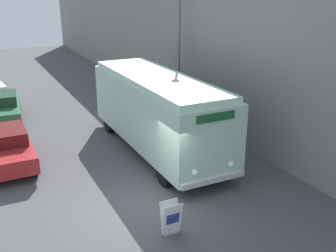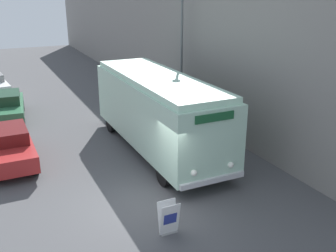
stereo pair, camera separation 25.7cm
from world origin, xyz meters
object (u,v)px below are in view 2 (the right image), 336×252
object	(u,v)px
parked_car_near	(9,146)
parked_car_mid	(5,106)
vintage_bus	(158,109)
streetlamp	(182,28)
sign_board	(169,218)

from	to	relation	value
parked_car_near	parked_car_mid	size ratio (longest dim) A/B	0.96
vintage_bus	parked_car_near	bearing A→B (deg)	167.89
vintage_bus	streetlamp	world-z (taller)	streetlamp
parked_car_mid	vintage_bus	bearing A→B (deg)	-46.09
sign_board	streetlamp	size ratio (longest dim) A/B	0.13
parked_car_near	sign_board	bearing A→B (deg)	-62.74
vintage_bus	parked_car_near	distance (m)	6.34
sign_board	parked_car_near	bearing A→B (deg)	117.57
vintage_bus	streetlamp	distance (m)	5.60
vintage_bus	sign_board	xyz separation A→B (m)	(-2.32, -5.93, -1.40)
streetlamp	parked_car_near	size ratio (longest dim) A/B	1.76
streetlamp	parked_car_mid	xyz separation A→B (m)	(-8.86, 3.80, -4.12)
parked_car_near	parked_car_mid	xyz separation A→B (m)	(0.25, 6.12, 0.00)
sign_board	parked_car_mid	size ratio (longest dim) A/B	0.22
vintage_bus	sign_board	distance (m)	6.52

